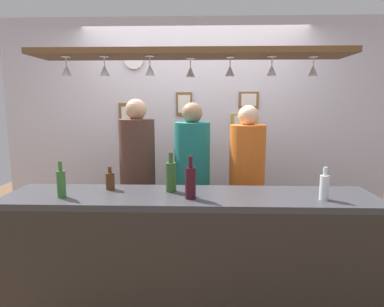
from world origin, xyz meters
The scene contains 24 objects.
ground_plane centered at (0.00, 0.00, 0.00)m, with size 8.00×8.00×0.00m, color brown.
back_wall centered at (0.00, 1.10, 1.30)m, with size 4.40×0.06×2.60m, color silver.
bar_counter centered at (0.00, -0.50, 0.68)m, with size 2.70×0.55×1.00m.
overhead_glass_rack centered at (0.00, -0.30, 2.00)m, with size 2.20×0.36×0.04m, color brown.
hanging_wineglass_far_left centered at (-0.86, -0.35, 1.89)m, with size 0.07×0.07×0.13m.
hanging_wineglass_left centered at (-0.59, -0.35, 1.89)m, with size 0.07×0.07×0.13m.
hanging_wineglass_center_left centered at (-0.27, -0.36, 1.89)m, with size 0.07×0.07×0.13m.
hanging_wineglass_center centered at (0.00, -0.24, 1.89)m, with size 0.07×0.07×0.13m.
hanging_wineglass_center_right centered at (0.28, -0.29, 1.89)m, with size 0.07×0.07×0.13m.
hanging_wineglass_right centered at (0.57, -0.32, 1.89)m, with size 0.07×0.07×0.13m.
hanging_wineglass_far_right centered at (0.86, -0.29, 1.89)m, with size 0.07×0.07×0.13m.
person_left_brown_shirt centered at (-0.54, 0.41, 1.03)m, with size 0.34×0.34×1.70m.
person_middle_teal_shirt centered at (-0.01, 0.41, 1.00)m, with size 0.34×0.34×1.67m.
person_right_orange_shirt centered at (0.52, 0.41, 0.99)m, with size 0.34×0.34×1.64m.
bottle_beer_brown_stubby centered at (-0.62, -0.23, 1.07)m, with size 0.07×0.07×0.18m.
bottle_soda_clear centered at (0.93, -0.45, 1.09)m, with size 0.06×0.06×0.23m.
bottle_champagne_green centered at (-0.15, -0.27, 1.12)m, with size 0.08×0.08×0.30m.
bottle_beer_green_import centered at (-0.91, -0.45, 1.10)m, with size 0.06×0.06×0.26m.
bottle_wine_dark_red centered at (0.01, -0.45, 1.12)m, with size 0.08×0.08×0.30m.
picture_frame_crest centered at (-0.12, 1.06, 1.65)m, with size 0.18×0.02×0.26m.
picture_frame_caricature centered at (-0.74, 1.06, 1.49)m, with size 0.26×0.02×0.34m.
picture_frame_lower_pair centered at (0.56, 1.06, 1.45)m, with size 0.30×0.02×0.18m.
picture_frame_upper_small centered at (0.61, 1.06, 1.70)m, with size 0.22×0.02×0.18m.
wall_clock centered at (-0.68, 1.05, 2.14)m, with size 0.22×0.22×0.03m, color white.
Camera 1 is at (0.09, -2.64, 1.66)m, focal length 30.24 mm.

